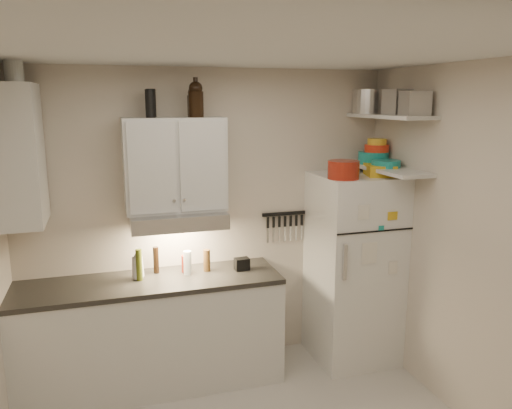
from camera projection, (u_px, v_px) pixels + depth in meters
name	position (u px, v px, depth m)	size (l,w,h in m)	color
ceiling	(261.00, 47.00, 2.68)	(3.20, 3.00, 0.02)	silver
back_wall	(208.00, 221.00, 4.36)	(3.20, 0.02, 2.60)	beige
right_wall	(484.00, 254.00, 3.42)	(0.02, 3.00, 2.60)	beige
base_cabinet	(152.00, 335.00, 4.09)	(2.10, 0.60, 0.88)	silver
countertop	(150.00, 282.00, 4.00)	(2.10, 0.62, 0.04)	#272522
upper_cabinet	(175.00, 165.00, 4.01)	(0.80, 0.33, 0.75)	silver
side_cabinet	(16.00, 155.00, 3.53)	(0.33, 0.55, 1.00)	silver
range_hood	(178.00, 219.00, 4.03)	(0.76, 0.46, 0.12)	silver
fridge	(353.00, 268.00, 4.49)	(0.70, 0.68, 1.70)	white
shelf_hi	(389.00, 116.00, 4.14)	(0.30, 0.95, 0.03)	silver
shelf_lo	(386.00, 169.00, 4.23)	(0.30, 0.95, 0.03)	silver
knife_strip	(284.00, 214.00, 4.54)	(0.42, 0.02, 0.03)	black
dutch_oven	(343.00, 170.00, 4.07)	(0.26, 0.26, 0.15)	maroon
book_stack	(380.00, 170.00, 4.26)	(0.23, 0.28, 0.10)	gold
spice_jar	(370.00, 169.00, 4.33)	(0.05, 0.05, 0.09)	silver
stock_pot	(369.00, 102.00, 4.47)	(0.30, 0.30, 0.21)	silver
tin_a	(399.00, 102.00, 4.12)	(0.21, 0.19, 0.21)	#AAAAAD
tin_b	(415.00, 103.00, 3.84)	(0.19, 0.19, 0.19)	#AAAAAD
bowl_teal	(373.00, 158.00, 4.46)	(0.27, 0.27, 0.11)	teal
bowl_orange	(377.00, 148.00, 4.42)	(0.21, 0.21, 0.06)	red
bowl_yellow	(377.00, 142.00, 4.41)	(0.17, 0.17, 0.05)	gold
plates	(386.00, 164.00, 4.22)	(0.24, 0.24, 0.06)	teal
growler_a	(194.00, 102.00, 3.97)	(0.10, 0.10, 0.24)	black
growler_b	(196.00, 99.00, 3.88)	(0.12, 0.12, 0.28)	black
thermos_a	(150.00, 104.00, 3.81)	(0.07, 0.07, 0.21)	black
thermos_b	(151.00, 103.00, 3.89)	(0.08, 0.08, 0.22)	black
side_jar	(14.00, 70.00, 3.42)	(0.13, 0.13, 0.17)	silver
soap_bottle	(137.00, 262.00, 4.00)	(0.11, 0.11, 0.28)	silver
pepper_mill	(207.00, 260.00, 4.19)	(0.06, 0.06, 0.19)	brown
oil_bottle	(139.00, 265.00, 3.96)	(0.05, 0.05, 0.26)	#525D17
vinegar_bottle	(156.00, 260.00, 4.14)	(0.05, 0.05, 0.22)	black
clear_bottle	(188.00, 263.00, 4.11)	(0.07, 0.07, 0.20)	silver
red_jar	(186.00, 264.00, 4.17)	(0.07, 0.07, 0.15)	maroon
caddy	(242.00, 264.00, 4.22)	(0.12, 0.09, 0.10)	black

